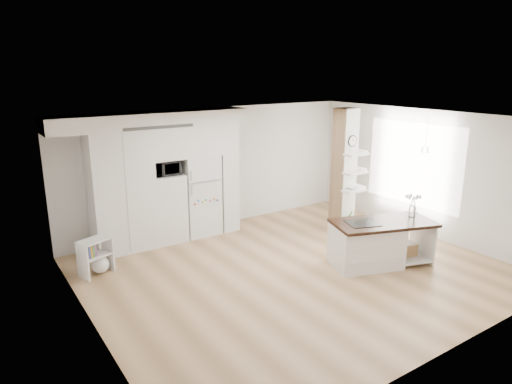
# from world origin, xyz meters

# --- Properties ---
(floor) EXTENTS (7.00, 6.00, 0.01)m
(floor) POSITION_xyz_m (0.00, 0.00, 0.00)
(floor) COLOR tan
(floor) RESTS_ON ground
(room) EXTENTS (7.04, 6.04, 2.72)m
(room) POSITION_xyz_m (0.00, 0.00, 1.86)
(room) COLOR white
(room) RESTS_ON ground
(cabinet_wall) EXTENTS (4.00, 0.71, 2.70)m
(cabinet_wall) POSITION_xyz_m (-1.45, 2.67, 1.51)
(cabinet_wall) COLOR white
(cabinet_wall) RESTS_ON floor
(refrigerator) EXTENTS (0.78, 0.69, 1.75)m
(refrigerator) POSITION_xyz_m (-0.53, 2.68, 0.88)
(refrigerator) COLOR white
(refrigerator) RESTS_ON floor
(column) EXTENTS (0.69, 0.90, 2.70)m
(column) POSITION_xyz_m (2.38, 1.13, 1.35)
(column) COLOR silver
(column) RESTS_ON floor
(window) EXTENTS (0.00, 2.40, 2.40)m
(window) POSITION_xyz_m (3.48, 0.30, 1.50)
(window) COLOR white
(window) RESTS_ON room
(pendant_light) EXTENTS (0.12, 0.12, 0.10)m
(pendant_light) POSITION_xyz_m (1.70, 0.15, 2.12)
(pendant_light) COLOR white
(pendant_light) RESTS_ON room
(kitchen_island) EXTENTS (2.02, 1.42, 1.40)m
(kitchen_island) POSITION_xyz_m (1.32, -0.59, 0.44)
(kitchen_island) COLOR white
(kitchen_island) RESTS_ON floor
(bookshelf) EXTENTS (0.63, 0.50, 0.65)m
(bookshelf) POSITION_xyz_m (-2.98, 1.83, 0.29)
(bookshelf) COLOR white
(bookshelf) RESTS_ON floor
(floor_plant_a) EXTENTS (0.32, 0.27, 0.53)m
(floor_plant_a) POSITION_xyz_m (2.17, 0.88, 0.26)
(floor_plant_a) COLOR #2F7730
(floor_plant_a) RESTS_ON floor
(floor_plant_b) EXTENTS (0.26, 0.26, 0.42)m
(floor_plant_b) POSITION_xyz_m (2.59, 1.65, 0.21)
(floor_plant_b) COLOR #2F7730
(floor_plant_b) RESTS_ON floor
(microwave) EXTENTS (0.54, 0.37, 0.30)m
(microwave) POSITION_xyz_m (-1.27, 2.62, 1.57)
(microwave) COLOR #2D2D2D
(microwave) RESTS_ON cabinet_wall
(shelf_plant) EXTENTS (0.27, 0.23, 0.30)m
(shelf_plant) POSITION_xyz_m (2.63, 1.30, 1.52)
(shelf_plant) COLOR #2F7730
(shelf_plant) RESTS_ON column
(decor_bowl) EXTENTS (0.22, 0.22, 0.05)m
(decor_bowl) POSITION_xyz_m (2.30, 0.90, 1.00)
(decor_bowl) COLOR white
(decor_bowl) RESTS_ON column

